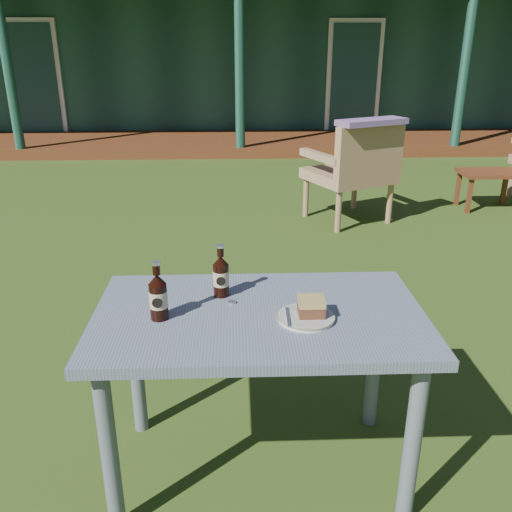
{
  "coord_description": "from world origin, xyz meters",
  "views": [
    {
      "loc": [
        -0.08,
        -3.35,
        1.63
      ],
      "look_at": [
        0.0,
        -1.3,
        0.82
      ],
      "focal_mm": 38.0,
      "sensor_mm": 36.0,
      "label": 1
    }
  ],
  "objects_px": {
    "cafe_table": "(259,336)",
    "cola_bottle_near": "(221,276)",
    "cola_bottle_far": "(158,296)",
    "armchair_left": "(355,167)",
    "side_table": "(490,177)",
    "plate": "(306,317)",
    "cake_slice": "(311,306)"
  },
  "relations": [
    {
      "from": "cake_slice",
      "to": "cola_bottle_far",
      "type": "distance_m",
      "value": 0.54
    },
    {
      "from": "cake_slice",
      "to": "cola_bottle_near",
      "type": "bearing_deg",
      "value": 148.61
    },
    {
      "from": "cola_bottle_near",
      "to": "cafe_table",
      "type": "bearing_deg",
      "value": -46.15
    },
    {
      "from": "side_table",
      "to": "plate",
      "type": "bearing_deg",
      "value": -122.75
    },
    {
      "from": "plate",
      "to": "cafe_table",
      "type": "bearing_deg",
      "value": 159.92
    },
    {
      "from": "cola_bottle_far",
      "to": "armchair_left",
      "type": "distance_m",
      "value": 3.56
    },
    {
      "from": "cola_bottle_far",
      "to": "armchair_left",
      "type": "xyz_separation_m",
      "value": [
        1.4,
        3.26,
        -0.27
      ]
    },
    {
      "from": "cafe_table",
      "to": "cola_bottle_far",
      "type": "height_order",
      "value": "cola_bottle_far"
    },
    {
      "from": "cake_slice",
      "to": "armchair_left",
      "type": "bearing_deg",
      "value": 75.28
    },
    {
      "from": "plate",
      "to": "cake_slice",
      "type": "xyz_separation_m",
      "value": [
        0.02,
        0.01,
        0.04
      ]
    },
    {
      "from": "cafe_table",
      "to": "side_table",
      "type": "relative_size",
      "value": 2.0
    },
    {
      "from": "cola_bottle_far",
      "to": "cafe_table",
      "type": "bearing_deg",
      "value": 5.49
    },
    {
      "from": "armchair_left",
      "to": "cafe_table",
      "type": "bearing_deg",
      "value": -107.9
    },
    {
      "from": "cake_slice",
      "to": "cola_bottle_far",
      "type": "xyz_separation_m",
      "value": [
        -0.54,
        0.02,
        0.04
      ]
    },
    {
      "from": "armchair_left",
      "to": "side_table",
      "type": "xyz_separation_m",
      "value": [
        1.49,
        0.4,
        -0.19
      ]
    },
    {
      "from": "cake_slice",
      "to": "side_table",
      "type": "relative_size",
      "value": 0.15
    },
    {
      "from": "plate",
      "to": "cola_bottle_far",
      "type": "relative_size",
      "value": 0.94
    },
    {
      "from": "cola_bottle_near",
      "to": "armchair_left",
      "type": "height_order",
      "value": "armchair_left"
    },
    {
      "from": "cola_bottle_far",
      "to": "armchair_left",
      "type": "relative_size",
      "value": 0.23
    },
    {
      "from": "cola_bottle_far",
      "to": "armchair_left",
      "type": "height_order",
      "value": "armchair_left"
    },
    {
      "from": "cola_bottle_near",
      "to": "side_table",
      "type": "xyz_separation_m",
      "value": [
        2.67,
        3.48,
        -0.46
      ]
    },
    {
      "from": "side_table",
      "to": "cola_bottle_near",
      "type": "bearing_deg",
      "value": -127.54
    },
    {
      "from": "cake_slice",
      "to": "plate",
      "type": "bearing_deg",
      "value": -152.52
    },
    {
      "from": "cake_slice",
      "to": "cola_bottle_far",
      "type": "bearing_deg",
      "value": 178.26
    },
    {
      "from": "cafe_table",
      "to": "side_table",
      "type": "distance_m",
      "value": 4.43
    },
    {
      "from": "cola_bottle_far",
      "to": "cola_bottle_near",
      "type": "bearing_deg",
      "value": 39.88
    },
    {
      "from": "cafe_table",
      "to": "cola_bottle_near",
      "type": "relative_size",
      "value": 5.79
    },
    {
      "from": "cola_bottle_near",
      "to": "armchair_left",
      "type": "distance_m",
      "value": 3.31
    },
    {
      "from": "cafe_table",
      "to": "plate",
      "type": "height_order",
      "value": "plate"
    },
    {
      "from": "armchair_left",
      "to": "cake_slice",
      "type": "bearing_deg",
      "value": -104.72
    },
    {
      "from": "cake_slice",
      "to": "side_table",
      "type": "xyz_separation_m",
      "value": [
        2.35,
        3.67,
        -0.42
      ]
    },
    {
      "from": "cafe_table",
      "to": "cola_bottle_near",
      "type": "bearing_deg",
      "value": 133.85
    }
  ]
}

